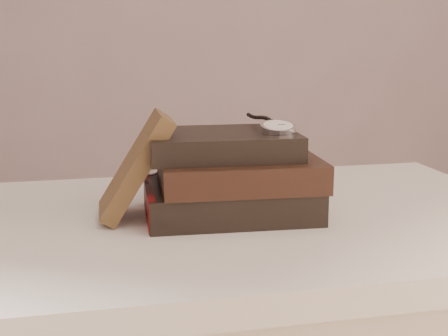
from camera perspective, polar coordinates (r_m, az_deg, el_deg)
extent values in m
cube|color=silver|center=(0.98, -0.26, -5.47)|extent=(1.00, 0.60, 0.04)
cube|color=white|center=(1.00, -0.26, -8.74)|extent=(0.88, 0.49, 0.08)
cube|color=black|center=(0.97, 0.58, -2.91)|extent=(0.27, 0.19, 0.05)
cube|color=beige|center=(0.97, 0.76, -2.90)|extent=(0.26, 0.18, 0.04)
cube|color=gold|center=(0.98, -6.92, -2.80)|extent=(0.01, 0.01, 0.05)
cube|color=maroon|center=(0.96, -6.78, -3.21)|extent=(0.02, 0.16, 0.05)
cube|color=black|center=(0.95, 1.43, -0.36)|extent=(0.25, 0.18, 0.04)
cube|color=beige|center=(0.95, 1.62, -0.36)|extent=(0.24, 0.17, 0.03)
cube|color=gold|center=(0.96, -5.72, -0.29)|extent=(0.01, 0.01, 0.04)
cube|color=black|center=(0.96, -0.15, 2.18)|extent=(0.23, 0.17, 0.04)
cube|color=beige|center=(0.96, 0.04, 2.18)|extent=(0.23, 0.15, 0.03)
cube|color=gold|center=(0.97, -6.76, 2.21)|extent=(0.01, 0.01, 0.04)
cube|color=#3D2B17|center=(0.95, -8.01, 0.19)|extent=(0.12, 0.11, 0.16)
cylinder|color=silver|center=(0.95, 4.93, 3.59)|extent=(0.06, 0.06, 0.02)
cylinder|color=white|center=(0.95, 4.93, 3.88)|extent=(0.05, 0.05, 0.01)
torus|color=silver|center=(0.95, 4.93, 3.85)|extent=(0.05, 0.05, 0.01)
cylinder|color=silver|center=(0.98, 4.48, 3.87)|extent=(0.01, 0.01, 0.01)
cube|color=black|center=(0.95, 4.84, 4.00)|extent=(0.00, 0.01, 0.00)
cube|color=black|center=(0.95, 5.25, 3.95)|extent=(0.01, 0.00, 0.00)
sphere|color=black|center=(0.98, 4.35, 4.28)|extent=(0.01, 0.01, 0.01)
sphere|color=black|center=(0.99, 4.10, 4.42)|extent=(0.01, 0.01, 0.01)
sphere|color=black|center=(1.00, 3.85, 4.53)|extent=(0.01, 0.01, 0.01)
sphere|color=black|center=(1.01, 3.61, 4.59)|extent=(0.01, 0.01, 0.01)
sphere|color=black|center=(1.02, 3.37, 4.61)|extent=(0.01, 0.01, 0.01)
sphere|color=black|center=(1.03, 3.13, 4.61)|extent=(0.01, 0.01, 0.01)
sphere|color=black|center=(1.03, 2.90, 4.61)|extent=(0.01, 0.01, 0.01)
sphere|color=black|center=(1.04, 2.68, 4.65)|extent=(0.01, 0.01, 0.01)
sphere|color=black|center=(1.05, 2.45, 4.74)|extent=(0.01, 0.01, 0.01)
sphere|color=black|center=(1.06, 2.23, 4.86)|extent=(0.01, 0.01, 0.01)
torus|color=silver|center=(1.02, -6.78, 0.70)|extent=(0.05, 0.02, 0.05)
torus|color=silver|center=(1.03, -3.67, 0.81)|extent=(0.05, 0.02, 0.05)
cylinder|color=silver|center=(1.03, -5.23, 0.93)|extent=(0.02, 0.00, 0.00)
cylinder|color=silver|center=(1.08, -8.17, 0.94)|extent=(0.01, 0.12, 0.03)
cylinder|color=silver|center=(1.09, -2.75, 1.12)|extent=(0.01, 0.12, 0.03)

